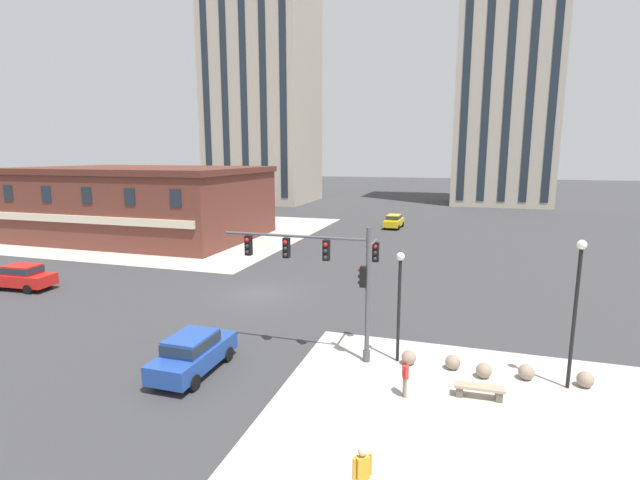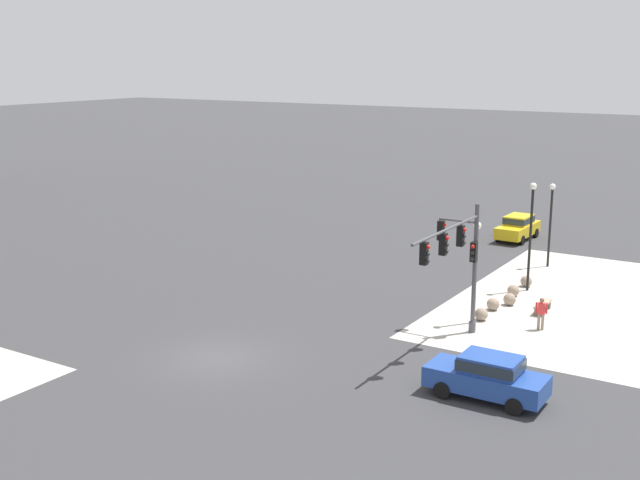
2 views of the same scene
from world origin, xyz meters
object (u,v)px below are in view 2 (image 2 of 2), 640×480
Objects in this scene: bench_near_signal at (543,306)px; car_cross_eastbound at (518,226)px; street_lamp_mid_sidewalk at (531,224)px; bollard_sphere_curb_c at (510,299)px; bollard_sphere_curb_b at (493,304)px; car_main_northbound_far at (488,375)px; street_lamp_corner_near at (476,259)px; bollard_sphere_curb_d at (513,291)px; pedestrian_with_bag at (541,312)px; street_lamp_corner_far at (551,214)px; traffic_signal_main at (458,254)px; bollard_sphere_curb_e at (526,281)px; bollard_sphere_curb_a at (481,314)px.

car_cross_eastbound reaches higher than bench_near_signal.
bollard_sphere_curb_c is at bearing -178.72° from street_lamp_mid_sidewalk.
car_main_northbound_far is (-10.31, -3.52, 0.60)m from bollard_sphere_curb_b.
street_lamp_mid_sidewalk is (6.68, -0.47, 0.53)m from street_lamp_corner_near.
bollard_sphere_curb_b is at bearing 160.75° from bollard_sphere_curb_c.
bollard_sphere_curb_c is at bearing -167.67° from bollard_sphere_curb_d.
pedestrian_with_bag is (-2.67, -0.70, 0.54)m from bench_near_signal.
bollard_sphere_curb_b is at bearing -178.87° from street_lamp_corner_far.
traffic_signal_main reaches higher than bollard_sphere_curb_d.
traffic_signal_main is 7.49m from bench_near_signal.
bollard_sphere_curb_b and bollard_sphere_curb_d have the same top height.
street_lamp_mid_sidewalk is (4.33, -0.36, 3.33)m from bollard_sphere_curb_b.
traffic_signal_main is at bearing 142.18° from pedestrian_with_bag.
street_lamp_corner_far is 1.14× the size of car_main_northbound_far.
traffic_signal_main is 4.45× the size of pedestrian_with_bag.
car_cross_eastbound is (11.16, 4.21, 0.60)m from bollard_sphere_curb_e.
street_lamp_corner_near is at bearing 5.14° from traffic_signal_main.
bollard_sphere_curb_b is at bearing 60.09° from pedestrian_with_bag.
street_lamp_mid_sidewalk is at bearing -11.15° from bollard_sphere_curb_d.
car_cross_eastbound is (26.46, 7.65, 0.00)m from car_main_northbound_far.
car_main_northbound_far is at bearing -173.29° from bench_near_signal.
street_lamp_corner_near is at bearing 24.51° from car_main_northbound_far.
bollard_sphere_curb_e is at bearing -0.92° from bollard_sphere_curb_b.
street_lamp_mid_sidewalk is at bearing 1.28° from bollard_sphere_curb_c.
bollard_sphere_curb_b is 0.14× the size of car_cross_eastbound.
bollard_sphere_curb_a is 2.87m from pedestrian_with_bag.
pedestrian_with_bag is 0.26× the size of street_lamp_mid_sidewalk.
traffic_signal_main is 6.85m from car_main_northbound_far.
street_lamp_corner_far is at bearing 14.89° from pedestrian_with_bag.
bollard_sphere_curb_c is 0.41× the size of pedestrian_with_bag.
bollard_sphere_curb_d is 0.41× the size of pedestrian_with_bag.
bollard_sphere_curb_d is 2.13m from bollard_sphere_curb_e.
bollard_sphere_curb_e is 3.41m from street_lamp_mid_sidewalk.
bollard_sphere_curb_e is at bearing -159.35° from car_cross_eastbound.
traffic_signal_main is at bearing -179.46° from bollard_sphere_curb_d.
car_main_northbound_far reaches higher than bollard_sphere_curb_b.
bollard_sphere_curb_b is 2.87m from bollard_sphere_curb_d.
bollard_sphere_curb_e is 0.13× the size of street_lamp_corner_near.
car_cross_eastbound is at bearing 13.17° from bollard_sphere_curb_a.
car_cross_eastbound is (18.50, 4.02, -2.19)m from street_lamp_corner_near.
bollard_sphere_curb_d is 0.11× the size of street_lamp_mid_sidewalk.
street_lamp_mid_sidewalk is 1.32× the size of car_cross_eastbound.
traffic_signal_main is 6.37m from bollard_sphere_curb_b.
bollard_sphere_curb_d is at bearing 168.85° from street_lamp_mid_sidewalk.
traffic_signal_main is at bearing -168.68° from car_cross_eastbound.
street_lamp_corner_far is (5.63, 0.56, -0.45)m from street_lamp_mid_sidewalk.
bollard_sphere_curb_c is 15.61m from car_cross_eastbound.
bollard_sphere_curb_a is 0.41× the size of pedestrian_with_bag.
bollard_sphere_curb_b is 1.00× the size of bollard_sphere_curb_d.
street_lamp_corner_near is (-5.22, 0.18, 2.80)m from bollard_sphere_curb_d.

